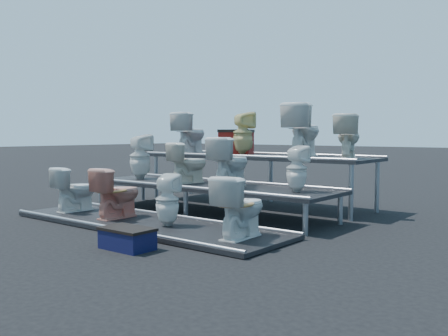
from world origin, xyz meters
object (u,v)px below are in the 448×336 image
Objects in this scene: step_stool at (127,240)px; toilet_4 at (140,157)px; red_crate at (236,143)px; toilet_6 at (230,162)px; toilet_10 at (303,130)px; toilet_3 at (240,207)px; toilet_11 at (347,136)px; toilet_8 at (190,133)px; toilet_9 at (243,133)px; toilet_1 at (117,193)px; toilet_7 at (297,169)px; toilet_0 at (75,189)px; toilet_2 at (167,200)px; toilet_5 at (188,163)px.

toilet_4 is at bearing 134.93° from step_stool.
red_crate is 4.04m from step_stool.
toilet_10 is (0.47, 1.30, 0.47)m from toilet_6.
toilet_11 reaches higher than toilet_3.
toilet_10 is at bearing -144.24° from toilet_4.
toilet_9 is (1.26, 0.00, -0.01)m from toilet_8.
toilet_1 is 0.97× the size of toilet_6.
toilet_4 is at bearing 0.47° from toilet_7.
toilet_7 is 0.80× the size of toilet_8.
red_crate is (1.03, 2.69, 0.66)m from toilet_0.
toilet_8 is 4.46m from step_stool.
toilet_2 is at bearing -177.79° from toilet_0.
toilet_7 is 0.72× the size of toilet_10.
step_stool is (2.35, -2.30, -0.74)m from toilet_4.
toilet_6 reaches higher than toilet_3.
toilet_10 is at bearing -122.38° from toilet_5.
toilet_4 reaches higher than toilet_3.
red_crate is at bearing 175.52° from toilet_8.
toilet_10 is 0.78m from toilet_11.
toilet_3 is 0.98× the size of toilet_6.
toilet_9 is at bearing -18.17° from toilet_11.
toilet_3 is at bearing 150.84° from toilet_9.
toilet_7 is at bearing -148.39° from toilet_1.
toilet_7 is 1.55m from toilet_10.
toilet_1 is 2.91m from toilet_8.
toilet_9 is at bearing -56.70° from toilet_3.
toilet_2 is 0.92× the size of toilet_6.
toilet_1 is 2.51m from toilet_7.
toilet_1 is 0.91× the size of toilet_8.
toilet_10 reaches higher than step_stool.
toilet_5 is (1.14, 1.30, 0.38)m from toilet_0.
toilet_8 reaches higher than step_stool.
toilet_1 is 1.27× the size of red_crate.
red_crate reaches higher than toilet_5.
toilet_9 is 1.97m from toilet_11.
toilet_1 is 1.73m from step_stool.
toilet_11 is at bearing -137.25° from toilet_2.
toilet_11 is (1.24, 2.60, 0.80)m from toilet_2.
toilet_1 is at bearing 50.05° from toilet_10.
toilet_0 is at bearing 61.65° from toilet_5.
toilet_10 is at bearing -26.17° from red_crate.
toilet_3 is 2.41m from toilet_5.
toilet_0 is at bearing 28.95° from toilet_6.
toilet_5 is at bearing -35.71° from toilet_3.
toilet_3 is 1.35m from toilet_7.
toilet_10 is (1.46, 2.60, 0.88)m from toilet_1.
toilet_9 is (0.11, 1.30, 0.46)m from toilet_5.
toilet_6 reaches higher than toilet_5.
toilet_6 is 0.95× the size of toilet_9.
toilet_1 is at bearing 48.28° from toilet_6.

